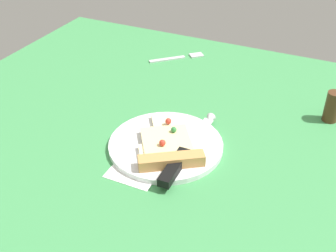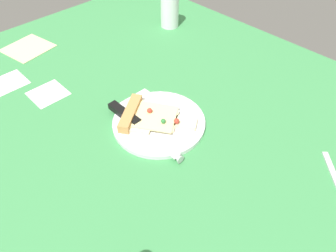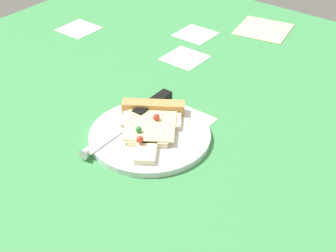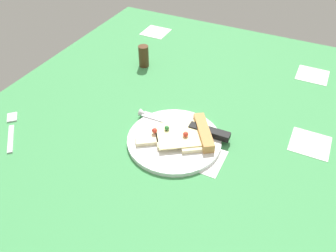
# 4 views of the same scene
# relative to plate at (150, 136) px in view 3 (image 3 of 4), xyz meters

# --- Properties ---
(ground_plane) EXTENTS (1.25, 1.25, 0.03)m
(ground_plane) POSITION_rel_plate_xyz_m (-0.09, -0.05, -0.02)
(ground_plane) COLOR #3D8C4C
(ground_plane) RESTS_ON ground
(plate) EXTENTS (0.22, 0.22, 0.01)m
(plate) POSITION_rel_plate_xyz_m (0.00, 0.00, 0.00)
(plate) COLOR silver
(plate) RESTS_ON ground_plane
(pizza_slice) EXTENTS (0.19, 0.16, 0.03)m
(pizza_slice) POSITION_rel_plate_xyz_m (-0.02, -0.01, 0.01)
(pizza_slice) COLOR beige
(pizza_slice) RESTS_ON plate
(knife) EXTENTS (0.24, 0.03, 0.02)m
(knife) POSITION_rel_plate_xyz_m (-0.02, -0.05, 0.01)
(knife) COLOR silver
(knife) RESTS_ON plate
(napkin) EXTENTS (0.15, 0.15, 0.00)m
(napkin) POSITION_rel_plate_xyz_m (-0.55, -0.07, -0.00)
(napkin) COLOR beige
(napkin) RESTS_ON ground_plane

